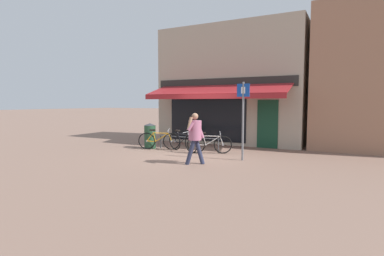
{
  "coord_description": "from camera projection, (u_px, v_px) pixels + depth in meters",
  "views": [
    {
      "loc": [
        5.27,
        -10.06,
        1.98
      ],
      "look_at": [
        0.19,
        -0.35,
        1.05
      ],
      "focal_mm": 28.0,
      "sensor_mm": 36.0,
      "label": 1
    }
  ],
  "objects": [
    {
      "name": "bicycle_orange",
      "position": [
        159.0,
        141.0,
        12.61
      ],
      "size": [
        1.7,
        0.83,
        0.89
      ],
      "rotation": [
        0.13,
        0.0,
        0.41
      ],
      "color": "black",
      "rests_on": "ground_plane"
    },
    {
      "name": "parking_sign",
      "position": [
        243.0,
        113.0,
        10.16
      ],
      "size": [
        0.44,
        0.07,
        2.68
      ],
      "color": "slate",
      "rests_on": "ground_plane"
    },
    {
      "name": "litter_bin",
      "position": [
        150.0,
        136.0,
        12.97
      ],
      "size": [
        0.5,
        0.5,
        1.1
      ],
      "color": "#23472D",
      "rests_on": "ground_plane"
    },
    {
      "name": "bike_rack_rail",
      "position": [
        188.0,
        139.0,
        12.37
      ],
      "size": [
        2.81,
        0.04,
        0.57
      ],
      "color": "#47494F",
      "rests_on": "ground_plane"
    },
    {
      "name": "shop_front",
      "position": [
        233.0,
        86.0,
        15.15
      ],
      "size": [
        7.1,
        4.61,
        5.69
      ],
      "color": "tan",
      "rests_on": "ground_plane"
    },
    {
      "name": "bicycle_black",
      "position": [
        182.0,
        142.0,
        12.15
      ],
      "size": [
        1.69,
        0.83,
        0.89
      ],
      "rotation": [
        0.13,
        0.0,
        -0.36
      ],
      "color": "black",
      "rests_on": "ground_plane"
    },
    {
      "name": "bicycle_silver",
      "position": [
        209.0,
        144.0,
        11.61
      ],
      "size": [
        1.65,
        0.87,
        0.87
      ],
      "rotation": [
        0.14,
        0.0,
        0.44
      ],
      "color": "black",
      "rests_on": "ground_plane"
    },
    {
      "name": "pedestrian_adult",
      "position": [
        195.0,
        133.0,
        9.56
      ],
      "size": [
        0.56,
        0.75,
        1.67
      ],
      "rotation": [
        0.0,
        0.0,
        3.3
      ],
      "color": "#282D47",
      "rests_on": "ground_plane"
    },
    {
      "name": "ground_plane",
      "position": [
        192.0,
        154.0,
        11.48
      ],
      "size": [
        160.0,
        160.0,
        0.0
      ],
      "primitive_type": "plane",
      "color": "#846656"
    }
  ]
}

